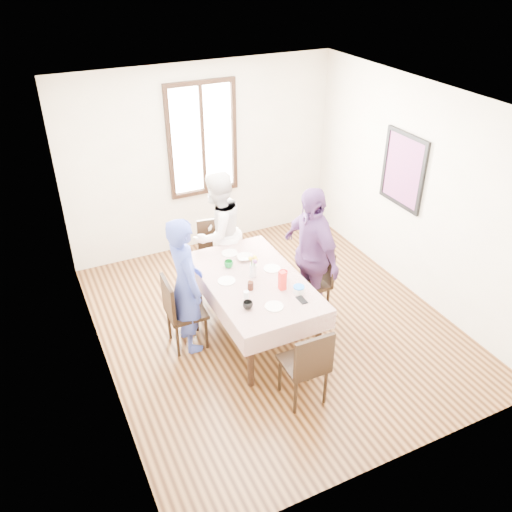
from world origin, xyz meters
name	(u,v)px	position (x,y,z in m)	size (l,w,h in m)	color
ground	(273,323)	(0.00, 0.00, 0.00)	(4.50, 4.50, 0.00)	black
back_wall	(203,159)	(0.00, 2.25, 1.35)	(4.00, 4.00, 0.00)	beige
right_wall	(418,193)	(2.00, 0.00, 1.35)	(4.50, 4.50, 0.00)	beige
window_frame	(202,139)	(0.00, 2.23, 1.65)	(1.02, 0.06, 1.62)	black
window_pane	(202,139)	(0.00, 2.24, 1.65)	(0.90, 0.02, 1.50)	white
art_poster	(404,170)	(1.98, 0.30, 1.55)	(0.04, 0.76, 0.96)	red
dining_table	(254,307)	(-0.29, -0.06, 0.38)	(0.93, 1.66, 0.75)	black
tablecloth	(254,280)	(-0.29, -0.06, 0.76)	(1.05, 1.78, 0.01)	#500B08
chair_left	(186,312)	(-1.06, 0.09, 0.46)	(0.42, 0.42, 0.91)	black
chair_right	(310,283)	(0.49, -0.01, 0.46)	(0.42, 0.42, 0.91)	black
chair_far	(217,256)	(-0.29, 1.08, 0.46)	(0.42, 0.42, 0.91)	black
chair_near	(303,363)	(-0.29, -1.21, 0.46)	(0.42, 0.42, 0.91)	black
person_left	(186,285)	(-1.04, 0.09, 0.81)	(0.59, 0.39, 1.63)	#35429C
person_far	(217,232)	(-0.29, 1.06, 0.82)	(0.80, 0.62, 1.64)	white
person_right	(310,255)	(0.47, -0.01, 0.86)	(1.01, 0.42, 1.72)	#5B356C
mug_black	(248,305)	(-0.58, -0.53, 0.80)	(0.11, 0.11, 0.09)	black
mug_flag	(283,275)	(0.02, -0.19, 0.81)	(0.11, 0.11, 0.10)	red
mug_green	(229,264)	(-0.45, 0.30, 0.80)	(0.11, 0.11, 0.08)	#0C7226
serving_bowl	(245,258)	(-0.21, 0.38, 0.78)	(0.19, 0.19, 0.05)	white
juice_carton	(282,281)	(-0.09, -0.37, 0.87)	(0.07, 0.07, 0.22)	red
butter_tub	(299,290)	(0.04, -0.50, 0.79)	(0.13, 0.13, 0.06)	white
jam_jar	(251,286)	(-0.41, -0.22, 0.81)	(0.07, 0.07, 0.09)	black
drinking_glass	(246,295)	(-0.52, -0.35, 0.80)	(0.06, 0.06, 0.09)	silver
smartphone	(302,300)	(0.00, -0.64, 0.77)	(0.08, 0.15, 0.01)	black
flower_vase	(253,271)	(-0.27, 0.00, 0.84)	(0.08, 0.08, 0.15)	silver
plate_left	(226,281)	(-0.58, 0.04, 0.77)	(0.20, 0.20, 0.01)	white
plate_right	(272,268)	(-0.01, 0.05, 0.77)	(0.20, 0.20, 0.01)	white
plate_far	(230,253)	(-0.31, 0.58, 0.77)	(0.20, 0.20, 0.01)	white
plate_near	(274,306)	(-0.32, -0.62, 0.77)	(0.20, 0.20, 0.01)	white
butter_lid	(299,287)	(0.04, -0.50, 0.83)	(0.12, 0.12, 0.01)	blue
flower_bunch	(253,261)	(-0.27, 0.00, 0.97)	(0.09, 0.09, 0.10)	yellow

